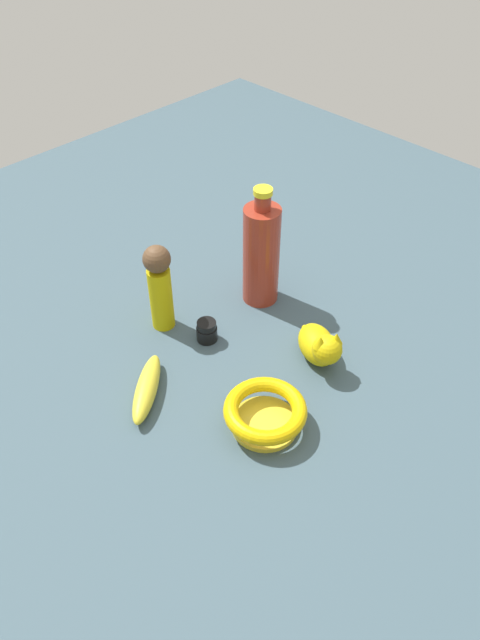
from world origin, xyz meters
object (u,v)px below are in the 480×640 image
at_px(cat_figurine, 320,345).
at_px(bowl, 265,413).
at_px(person_figure_adult, 160,285).
at_px(nail_polish_jar, 207,331).
at_px(bottle_tall, 261,254).
at_px(banana, 147,388).

relative_size(cat_figurine, bowl, 0.92).
bearing_deg(cat_figurine, person_figure_adult, 26.32).
relative_size(nail_polish_jar, bottle_tall, 0.17).
relative_size(bottle_tall, bowl, 1.84).
bearing_deg(bowl, banana, 27.05).
distance_m(bottle_tall, bowl, 0.35).
bearing_deg(cat_figurine, banana, 60.40).
bearing_deg(person_figure_adult, banana, 131.40).
relative_size(cat_figurine, nail_polish_jar, 2.96).
xyz_separation_m(cat_figurine, nail_polish_jar, (0.19, 0.11, -0.02)).
relative_size(banana, bowl, 1.14).
height_order(bottle_tall, banana, bottle_tall).
height_order(cat_figurine, bottle_tall, bottle_tall).
bearing_deg(person_figure_adult, cat_figurine, -153.68).
distance_m(person_figure_adult, banana, 0.21).
relative_size(nail_polish_jar, banana, 0.27).
height_order(banana, bowl, bowl).
distance_m(nail_polish_jar, bowl, 0.24).
distance_m(person_figure_adult, bowl, 0.33).
xyz_separation_m(nail_polish_jar, banana, (-0.03, 0.18, -0.00)).
distance_m(cat_figurine, nail_polish_jar, 0.22).
distance_m(cat_figurine, bottle_tall, 0.23).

